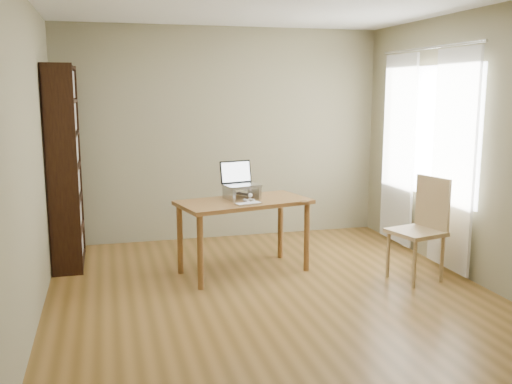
{
  "coord_description": "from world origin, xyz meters",
  "views": [
    {
      "loc": [
        -1.42,
        -4.68,
        1.85
      ],
      "look_at": [
        0.03,
        0.76,
        0.83
      ],
      "focal_mm": 40.0,
      "sensor_mm": 36.0,
      "label": 1
    }
  ],
  "objects_px": {
    "desk": "(244,211)",
    "laptop": "(240,179)",
    "cat": "(241,192)",
    "chair": "(424,225)",
    "keyboard": "(248,204)",
    "bookshelf": "(65,167)"
  },
  "relations": [
    {
      "from": "keyboard",
      "to": "cat",
      "type": "bearing_deg",
      "value": 73.92
    },
    {
      "from": "keyboard",
      "to": "cat",
      "type": "distance_m",
      "value": 0.34
    },
    {
      "from": "chair",
      "to": "cat",
      "type": "bearing_deg",
      "value": 140.85
    },
    {
      "from": "laptop",
      "to": "chair",
      "type": "xyz_separation_m",
      "value": [
        1.64,
        -0.8,
        -0.39
      ]
    },
    {
      "from": "desk",
      "to": "chair",
      "type": "distance_m",
      "value": 1.77
    },
    {
      "from": "laptop",
      "to": "cat",
      "type": "relative_size",
      "value": 0.82
    },
    {
      "from": "bookshelf",
      "to": "keyboard",
      "type": "relative_size",
      "value": 7.63
    },
    {
      "from": "bookshelf",
      "to": "laptop",
      "type": "distance_m",
      "value": 1.85
    },
    {
      "from": "chair",
      "to": "bookshelf",
      "type": "bearing_deg",
      "value": 143.08
    },
    {
      "from": "desk",
      "to": "laptop",
      "type": "bearing_deg",
      "value": 76.76
    },
    {
      "from": "keyboard",
      "to": "cat",
      "type": "relative_size",
      "value": 0.57
    },
    {
      "from": "bookshelf",
      "to": "chair",
      "type": "height_order",
      "value": "bookshelf"
    },
    {
      "from": "desk",
      "to": "chair",
      "type": "xyz_separation_m",
      "value": [
        1.64,
        -0.66,
        -0.09
      ]
    },
    {
      "from": "bookshelf",
      "to": "desk",
      "type": "bearing_deg",
      "value": -23.79
    },
    {
      "from": "cat",
      "to": "chair",
      "type": "distance_m",
      "value": 1.84
    },
    {
      "from": "desk",
      "to": "cat",
      "type": "xyz_separation_m",
      "value": [
        -0.0,
        0.11,
        0.17
      ]
    },
    {
      "from": "desk",
      "to": "cat",
      "type": "bearing_deg",
      "value": 78.06
    },
    {
      "from": "cat",
      "to": "chair",
      "type": "xyz_separation_m",
      "value": [
        1.65,
        -0.77,
        -0.26
      ]
    },
    {
      "from": "laptop",
      "to": "cat",
      "type": "height_order",
      "value": "laptop"
    },
    {
      "from": "desk",
      "to": "keyboard",
      "type": "distance_m",
      "value": 0.25
    },
    {
      "from": "keyboard",
      "to": "chair",
      "type": "relative_size",
      "value": 0.27
    },
    {
      "from": "cat",
      "to": "chair",
      "type": "height_order",
      "value": "chair"
    }
  ]
}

